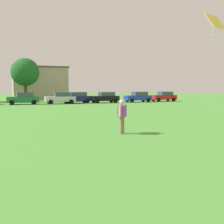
% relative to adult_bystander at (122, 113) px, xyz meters
% --- Properties ---
extents(ground_plane, '(160.00, 160.00, 0.00)m').
position_rel_adult_bystander_xyz_m(ground_plane, '(-5.83, 15.47, -1.04)').
color(ground_plane, '#4C9338').
extents(adult_bystander, '(0.61, 0.66, 1.75)m').
position_rel_adult_bystander_xyz_m(adult_bystander, '(0.00, 0.00, 0.00)').
color(adult_bystander, '#8C7259').
rests_on(adult_bystander, ground).
extents(kite, '(1.37, 0.96, 1.14)m').
position_rel_adult_bystander_xyz_m(kite, '(4.29, -1.70, 4.52)').
color(kite, yellow).
extents(parked_car_green_3, '(4.30, 2.02, 1.68)m').
position_rel_adult_bystander_xyz_m(parked_car_green_3, '(-2.99, 27.91, -0.18)').
color(parked_car_green_3, '#196B38').
rests_on(parked_car_green_3, ground).
extents(parked_car_silver_4, '(4.30, 2.02, 1.68)m').
position_rel_adult_bystander_xyz_m(parked_car_silver_4, '(2.15, 27.34, -0.18)').
color(parked_car_silver_4, silver).
rests_on(parked_car_silver_4, ground).
extents(parked_car_navy_5, '(4.30, 2.02, 1.68)m').
position_rel_adult_bystander_xyz_m(parked_car_navy_5, '(4.81, 28.23, -0.18)').
color(parked_car_navy_5, '#141E4C').
rests_on(parked_car_navy_5, ground).
extents(parked_car_black_6, '(4.30, 2.02, 1.68)m').
position_rel_adult_bystander_xyz_m(parked_car_black_6, '(9.05, 27.35, -0.18)').
color(parked_car_black_6, black).
rests_on(parked_car_black_6, ground).
extents(parked_car_blue_7, '(4.30, 2.02, 1.68)m').
position_rel_adult_bystander_xyz_m(parked_car_blue_7, '(14.85, 27.49, -0.18)').
color(parked_car_blue_7, '#1E38AD').
rests_on(parked_car_blue_7, ground).
extents(parked_car_red_8, '(4.30, 2.02, 1.68)m').
position_rel_adult_bystander_xyz_m(parked_car_red_8, '(20.07, 28.09, -0.18)').
color(parked_car_red_8, red).
rests_on(parked_car_red_8, ground).
extents(tree_far_right, '(4.65, 4.65, 7.25)m').
position_rel_adult_bystander_xyz_m(tree_far_right, '(-2.08, 35.66, 3.86)').
color(tree_far_right, brown).
rests_on(tree_far_right, ground).
extents(house_left, '(10.64, 6.44, 6.48)m').
position_rel_adult_bystander_xyz_m(house_left, '(1.30, 44.07, 2.21)').
color(house_left, tan).
rests_on(house_left, ground).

